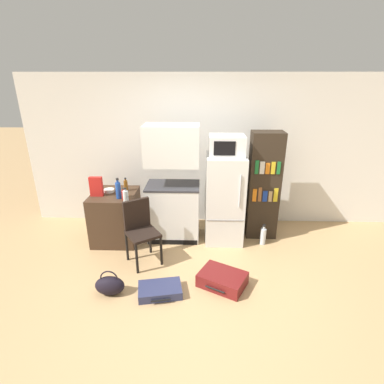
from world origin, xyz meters
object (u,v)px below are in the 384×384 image
(bookshelf, at_px, (264,186))
(chair, at_px, (140,226))
(suitcase_small_flat, at_px, (160,290))
(water_bottle_front, at_px, (263,236))
(side_table, at_px, (116,216))
(bottle_clear_short, at_px, (126,196))
(handbag, at_px, (110,285))
(bottle_blue_soda, at_px, (118,190))
(cereal_box, at_px, (96,187))
(microwave, at_px, (227,145))
(bottle_amber_beer, at_px, (126,185))
(bottle_ketchup_red, at_px, (124,195))
(bowl, at_px, (109,190))
(kitchen_hutch, at_px, (173,189))
(refrigerator, at_px, (225,199))
(suitcase_large_flat, at_px, (223,279))

(bookshelf, relative_size, chair, 1.90)
(bookshelf, height_order, suitcase_small_flat, bookshelf)
(suitcase_small_flat, bearing_deg, chair, 105.35)
(water_bottle_front, bearing_deg, side_table, 177.59)
(bottle_clear_short, relative_size, water_bottle_front, 0.62)
(handbag, bearing_deg, bottle_blue_soda, 96.16)
(chair, bearing_deg, bottle_blue_soda, 99.44)
(bookshelf, distance_m, cereal_box, 2.59)
(microwave, distance_m, bottle_clear_short, 1.64)
(bookshelf, xyz_separation_m, bottle_amber_beer, (-2.18, -0.08, 0.02))
(bottle_blue_soda, bearing_deg, chair, -46.40)
(bottle_ketchup_red, relative_size, bowl, 1.09)
(kitchen_hutch, height_order, bottle_clear_short, kitchen_hutch)
(bottle_ketchup_red, height_order, cereal_box, cereal_box)
(water_bottle_front, bearing_deg, bottle_blue_soda, -177.67)
(refrigerator, distance_m, cereal_box, 1.97)
(handbag, bearing_deg, refrigerator, 43.57)
(microwave, height_order, bottle_amber_beer, microwave)
(suitcase_large_flat, bearing_deg, water_bottle_front, 83.24)
(chair, height_order, suitcase_small_flat, chair)
(kitchen_hutch, relative_size, bookshelf, 1.06)
(bottle_clear_short, height_order, suitcase_large_flat, bottle_clear_short)
(kitchen_hutch, xyz_separation_m, bowl, (-1.00, -0.04, -0.03))
(bottle_blue_soda, xyz_separation_m, bottle_ketchup_red, (0.09, -0.05, -0.06))
(microwave, xyz_separation_m, bottle_blue_soda, (-1.59, -0.25, -0.62))
(suitcase_small_flat, height_order, water_bottle_front, water_bottle_front)
(bottle_ketchup_red, xyz_separation_m, water_bottle_front, (2.12, 0.14, -0.73))
(side_table, distance_m, suitcase_large_flat, 2.02)
(suitcase_large_flat, height_order, suitcase_small_flat, suitcase_large_flat)
(microwave, height_order, suitcase_small_flat, microwave)
(suitcase_small_flat, bearing_deg, water_bottle_front, 28.78)
(side_table, xyz_separation_m, suitcase_large_flat, (1.64, -1.12, -0.31))
(bottle_blue_soda, height_order, water_bottle_front, bottle_blue_soda)
(side_table, height_order, refrigerator, refrigerator)
(bottle_blue_soda, xyz_separation_m, water_bottle_front, (2.21, 0.09, -0.79))
(side_table, xyz_separation_m, handbag, (0.26, -1.33, -0.27))
(side_table, xyz_separation_m, bottle_amber_beer, (0.17, 0.12, 0.49))
(side_table, height_order, microwave, microwave)
(microwave, relative_size, bottle_blue_soda, 1.67)
(microwave, height_order, bottle_ketchup_red, microwave)
(microwave, relative_size, water_bottle_front, 1.54)
(side_table, relative_size, handbag, 2.21)
(bowl, relative_size, suitcase_large_flat, 0.24)
(microwave, distance_m, handbag, 2.48)
(suitcase_large_flat, xyz_separation_m, water_bottle_front, (0.70, 1.02, 0.06))
(microwave, bearing_deg, bookshelf, 13.11)
(kitchen_hutch, distance_m, water_bottle_front, 1.61)
(bookshelf, xyz_separation_m, bottle_clear_short, (-2.08, -0.52, 0.02))
(refrigerator, distance_m, bookshelf, 0.66)
(bottle_ketchup_red, xyz_separation_m, suitcase_large_flat, (1.42, -0.88, -0.79))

